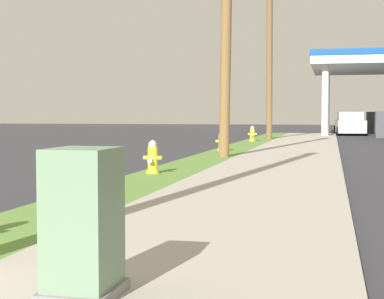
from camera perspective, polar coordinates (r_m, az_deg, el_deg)
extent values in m
cylinder|color=yellow|center=(13.77, -3.66, -2.10)|extent=(0.29, 0.29, 0.06)
cylinder|color=yellow|center=(13.75, -3.66, -0.97)|extent=(0.22, 0.22, 0.60)
sphere|color=#B2B2B7|center=(13.73, -3.67, 0.44)|extent=(0.19, 0.19, 0.19)
cylinder|color=#B2B2B7|center=(13.72, -3.67, 0.77)|extent=(0.06, 0.06, 0.05)
cylinder|color=yellow|center=(13.79, -4.30, -0.76)|extent=(0.10, 0.09, 0.09)
cylinder|color=yellow|center=(13.70, -3.02, -0.79)|extent=(0.10, 0.09, 0.09)
cylinder|color=#B2B2B7|center=(13.59, -3.87, -1.04)|extent=(0.11, 0.12, 0.11)
cylinder|color=yellow|center=(22.00, 2.75, -0.06)|extent=(0.29, 0.29, 0.06)
cylinder|color=yellow|center=(21.99, 2.75, 0.64)|extent=(0.22, 0.22, 0.60)
sphere|color=#B2B2B7|center=(21.97, 2.76, 1.52)|extent=(0.19, 0.19, 0.19)
cylinder|color=#B2B2B7|center=(21.97, 2.76, 1.73)|extent=(0.06, 0.06, 0.05)
cylinder|color=yellow|center=(22.01, 2.34, 0.77)|extent=(0.10, 0.09, 0.09)
cylinder|color=yellow|center=(21.96, 3.17, 0.76)|extent=(0.10, 0.09, 0.09)
cylinder|color=#B2B2B7|center=(21.82, 2.68, 0.61)|extent=(0.11, 0.12, 0.11)
cylinder|color=yellow|center=(29.96, 5.60, 0.82)|extent=(0.29, 0.29, 0.06)
cylinder|color=yellow|center=(29.95, 5.61, 1.34)|extent=(0.22, 0.22, 0.60)
sphere|color=#B2B2B7|center=(29.94, 5.61, 1.99)|extent=(0.19, 0.19, 0.19)
cylinder|color=#B2B2B7|center=(29.94, 5.61, 2.14)|extent=(0.06, 0.06, 0.05)
cylinder|color=yellow|center=(29.97, 5.30, 1.43)|extent=(0.10, 0.09, 0.09)
cylinder|color=yellow|center=(29.93, 5.91, 1.43)|extent=(0.10, 0.09, 0.09)
cylinder|color=#B2B2B7|center=(29.78, 5.57, 1.32)|extent=(0.11, 0.12, 0.11)
cylinder|color=brown|center=(33.25, 7.18, 8.31)|extent=(0.44, 0.47, 8.47)
cube|color=slate|center=(4.65, -9.97, -12.80)|extent=(0.51, 0.61, 0.08)
cube|color=slate|center=(4.54, -10.03, -6.70)|extent=(0.45, 0.55, 1.08)
cylinder|color=silver|center=(38.68, 12.22, 4.39)|extent=(0.44, 0.44, 4.45)
cylinder|color=silver|center=(48.51, 12.34, 4.16)|extent=(0.44, 0.44, 4.45)
cube|color=white|center=(43.80, 16.71, 7.44)|extent=(8.44, 11.63, 0.50)
cube|color=#144C9E|center=(43.84, 16.72, 8.00)|extent=(8.54, 11.73, 0.36)
cube|color=#47474C|center=(38.79, 17.11, 2.22)|extent=(0.70, 1.10, 1.60)
cube|color=#47474C|center=(48.59, 16.24, 2.43)|extent=(0.70, 1.10, 1.60)
cube|color=#BCBCC1|center=(43.61, 14.39, 2.09)|extent=(2.04, 4.58, 0.85)
cube|color=#BCBCC1|center=(43.38, 14.43, 3.01)|extent=(1.70, 2.10, 0.56)
cylinder|color=black|center=(45.26, 13.14, 1.78)|extent=(0.25, 0.61, 0.60)
cylinder|color=black|center=(45.38, 15.31, 1.75)|extent=(0.25, 0.61, 0.60)
cylinder|color=black|center=(41.86, 13.39, 1.66)|extent=(0.25, 0.61, 0.60)
cylinder|color=black|center=(42.00, 15.74, 1.63)|extent=(0.25, 0.61, 0.60)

